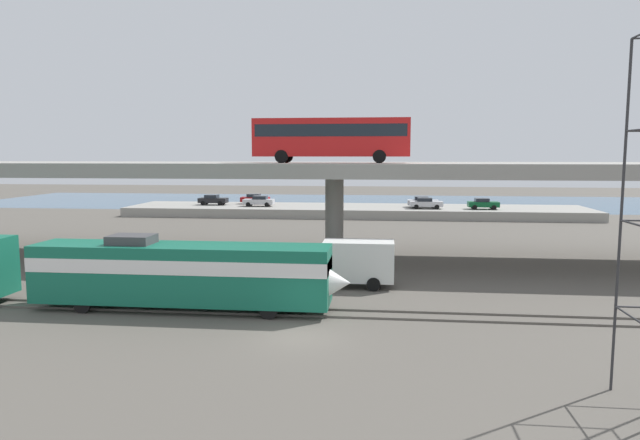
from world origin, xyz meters
TOP-DOWN VIEW (x-y plane):
  - ground_plane at (0.00, 0.00)m, footprint 260.00×260.00m
  - rail_strip_near at (0.00, 3.28)m, footprint 110.00×0.12m
  - rail_strip_far at (0.00, 4.72)m, footprint 110.00×0.12m
  - train_locomotive at (-6.33, 4.00)m, footprint 17.75×3.04m
  - highway_overpass at (0.00, 20.00)m, footprint 96.00×12.25m
  - transit_bus_on_overpass at (-0.07, 18.15)m, footprint 12.00×2.68m
  - service_truck_west at (1.53, 10.65)m, footprint 6.80×2.46m
  - pier_parking_lot at (0.00, 55.00)m, footprint 64.80×11.80m
  - parked_car_0 at (9.75, 52.68)m, footprint 4.44×1.95m
  - parked_car_1 at (-21.02, 55.28)m, footprint 4.16×1.97m
  - parked_car_2 at (-15.25, 57.65)m, footprint 4.22×1.96m
  - parked_car_3 at (9.46, 55.01)m, footprint 4.27×1.96m
  - parked_car_4 at (-13.76, 53.78)m, footprint 4.34×1.90m
  - parked_car_5 at (17.41, 52.78)m, footprint 4.07×1.95m
  - harbor_water at (0.00, 78.00)m, footprint 140.00×36.00m

SIDE VIEW (x-z plane):
  - ground_plane at x=0.00m, z-range 0.00..0.00m
  - harbor_water at x=0.00m, z-range 0.00..0.01m
  - rail_strip_near at x=0.00m, z-range 0.00..0.12m
  - rail_strip_far at x=0.00m, z-range 0.00..0.12m
  - pier_parking_lot at x=0.00m, z-range 0.00..1.27m
  - service_truck_west at x=1.53m, z-range 0.12..3.16m
  - parked_car_5 at x=17.41m, z-range 1.29..2.79m
  - parked_car_1 at x=-21.02m, z-range 1.29..2.79m
  - parked_car_4 at x=-13.76m, z-range 1.29..2.79m
  - parked_car_2 at x=-15.25m, z-range 1.29..2.79m
  - parked_car_3 at x=9.46m, z-range 1.29..2.79m
  - parked_car_0 at x=9.75m, z-range 1.29..2.79m
  - train_locomotive at x=-6.33m, z-range 0.10..4.28m
  - highway_overpass at x=0.00m, z-range 3.31..11.31m
  - transit_bus_on_overpass at x=-0.07m, z-range 8.36..11.76m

